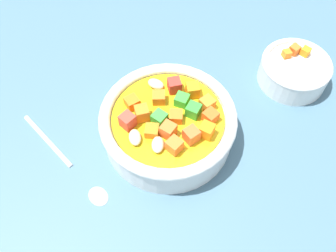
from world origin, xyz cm
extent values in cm
cube|color=#42667A|center=(0.00, 0.00, -1.00)|extent=(140.00, 140.00, 2.00)
cylinder|color=white|center=(0.00, 0.00, 2.22)|extent=(18.21, 18.21, 4.44)
torus|color=white|center=(0.00, 0.00, 4.92)|extent=(18.70, 18.70, 1.59)
cylinder|color=gold|center=(0.00, 0.00, 4.64)|extent=(15.30, 15.30, 0.40)
cube|color=orange|center=(-2.97, -1.46, 5.50)|extent=(2.38, 2.38, 1.31)
cube|color=green|center=(-1.25, -0.11, 5.52)|extent=(2.34, 2.34, 1.36)
cube|color=#E2591E|center=(4.97, -2.68, 5.62)|extent=(2.20, 2.20, 1.55)
cube|color=orange|center=(1.28, -4.33, 5.82)|extent=(2.04, 2.04, 1.96)
ellipsoid|color=beige|center=(-3.07, -3.58, 5.36)|extent=(2.47, 2.86, 1.03)
cube|color=orange|center=(-1.10, -2.48, 5.83)|extent=(2.38, 2.38, 1.98)
cube|color=orange|center=(3.39, -4.50, 5.78)|extent=(2.42, 2.42, 1.87)
cube|color=orange|center=(-0.40, 3.04, 5.59)|extent=(2.27, 2.27, 1.49)
cube|color=red|center=(2.79, 3.94, 5.80)|extent=(2.04, 2.04, 1.90)
cube|color=green|center=(2.69, 1.34, 5.59)|extent=(2.45, 2.45, 1.48)
cube|color=orange|center=(-3.15, 1.42, 5.84)|extent=(1.99, 1.99, 2.00)
cube|color=green|center=(3.29, -0.95, 5.73)|extent=(2.43, 2.43, 1.78)
cube|color=orange|center=(-3.61, 3.88, 5.54)|extent=(1.95, 1.95, 1.39)
cube|color=orange|center=(-1.32, -4.77, 5.74)|extent=(2.27, 2.27, 1.80)
cube|color=orange|center=(5.54, -0.65, 5.62)|extent=(2.09, 2.09, 1.56)
cube|color=orange|center=(0.82, -0.73, 5.50)|extent=(2.34, 2.34, 1.32)
ellipsoid|color=beige|center=(-5.30, -1.40, 5.39)|extent=(2.09, 2.73, 1.09)
ellipsoid|color=beige|center=(0.65, 5.53, 5.38)|extent=(2.65, 2.88, 1.08)
cube|color=orange|center=(4.72, 2.12, 5.79)|extent=(2.13, 2.13, 1.89)
cube|color=#D23F2E|center=(-5.32, 1.05, 5.88)|extent=(2.26, 2.26, 2.07)
cylinder|color=silver|center=(-16.15, 6.49, 0.34)|extent=(4.46, 11.07, 0.68)
ellipsoid|color=silver|center=(-12.23, -4.65, 0.41)|extent=(3.21, 3.63, 0.82)
cylinder|color=white|center=(22.41, 1.41, 1.78)|extent=(10.67, 10.67, 3.56)
torus|color=white|center=(22.41, 1.41, 3.78)|extent=(10.78, 10.78, 0.85)
cube|color=orange|center=(24.73, 2.70, 4.19)|extent=(1.64, 1.64, 1.25)
cube|color=orange|center=(23.37, 3.71, 4.25)|extent=(1.69, 1.69, 1.36)
cube|color=orange|center=(21.85, 3.55, 4.15)|extent=(1.32, 1.32, 1.16)
camera|label=1|loc=(-11.44, -24.90, 45.14)|focal=38.75mm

